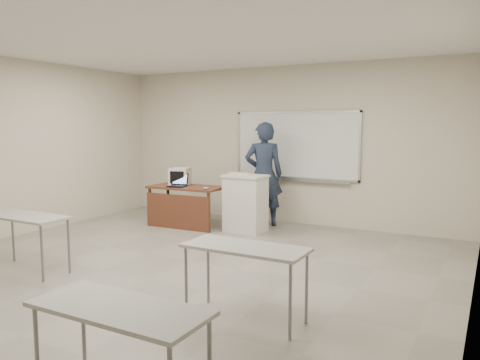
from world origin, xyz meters
The scene contains 10 objects.
floor centered at (0.00, 0.00, -0.01)m, with size 7.00×8.00×0.01m, color gray.
whiteboard centered at (0.30, 3.97, 1.48)m, with size 2.48×0.10×1.31m.
student_desks centered at (0.00, -1.35, 0.67)m, with size 4.40×2.20×0.73m.
instructor_desk centered at (-1.38, 2.65, 0.54)m, with size 1.40×0.70×0.75m.
podium centered at (-0.20, 2.87, 0.51)m, with size 0.72×0.53×1.01m.
crt_monitor centered at (-1.63, 2.89, 0.91)m, with size 0.35×0.40×0.34m.
laptop centered at (-1.48, 2.64, 0.81)m, with size 0.33×0.30×0.24m.
mouse centered at (-0.83, 2.56, 0.77)m, with size 0.11×0.07×0.04m, color #9B9EA3.
keyboard centered at (-0.35, 2.95, 1.02)m, with size 0.44×0.15×0.02m, color beige.
presenter centered at (-0.14, 3.49, 0.97)m, with size 0.71×0.47×1.94m, color black.
Camera 1 is at (3.65, -4.33, 1.87)m, focal length 35.00 mm.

